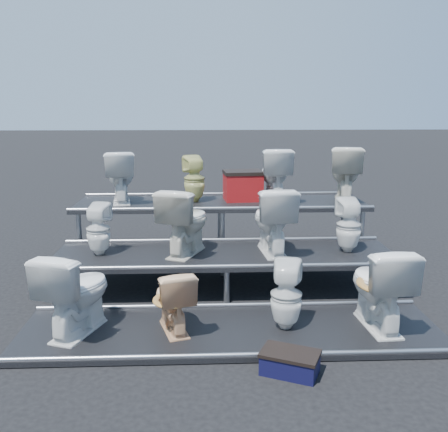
{
  "coord_description": "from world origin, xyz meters",
  "views": [
    {
      "loc": [
        -0.27,
        -5.93,
        2.26
      ],
      "look_at": [
        -0.01,
        0.1,
        0.91
      ],
      "focal_mm": 40.0,
      "sensor_mm": 36.0,
      "label": 1
    }
  ],
  "objects_px": {
    "toilet_0": "(76,291)",
    "toilet_2": "(286,295)",
    "red_crate": "(243,187)",
    "toilet_1": "(173,299)",
    "toilet_11": "(345,173)",
    "toilet_5": "(185,221)",
    "toilet_8": "(120,177)",
    "toilet_10": "(275,175)",
    "step_stool": "(290,364)",
    "toilet_4": "(98,229)",
    "toilet_6": "(272,220)",
    "toilet_7": "(349,225)",
    "toilet_9": "(194,179)",
    "toilet_3": "(379,286)"
  },
  "relations": [
    {
      "from": "toilet_0",
      "to": "toilet_2",
      "type": "relative_size",
      "value": 1.2
    },
    {
      "from": "toilet_0",
      "to": "red_crate",
      "type": "height_order",
      "value": "red_crate"
    },
    {
      "from": "toilet_1",
      "to": "toilet_11",
      "type": "distance_m",
      "value": 3.65
    },
    {
      "from": "toilet_5",
      "to": "toilet_8",
      "type": "xyz_separation_m",
      "value": [
        -0.98,
        1.3,
        0.36
      ]
    },
    {
      "from": "toilet_2",
      "to": "toilet_10",
      "type": "height_order",
      "value": "toilet_10"
    },
    {
      "from": "toilet_0",
      "to": "step_stool",
      "type": "height_order",
      "value": "toilet_0"
    },
    {
      "from": "toilet_4",
      "to": "toilet_11",
      "type": "bearing_deg",
      "value": -147.3
    },
    {
      "from": "toilet_1",
      "to": "toilet_2",
      "type": "relative_size",
      "value": 0.92
    },
    {
      "from": "toilet_1",
      "to": "toilet_6",
      "type": "xyz_separation_m",
      "value": [
        1.16,
        1.3,
        0.49
      ]
    },
    {
      "from": "toilet_8",
      "to": "red_crate",
      "type": "bearing_deg",
      "value": 174.34
    },
    {
      "from": "red_crate",
      "to": "toilet_8",
      "type": "bearing_deg",
      "value": 177.79
    },
    {
      "from": "toilet_8",
      "to": "toilet_11",
      "type": "relative_size",
      "value": 0.93
    },
    {
      "from": "red_crate",
      "to": "toilet_1",
      "type": "bearing_deg",
      "value": -113.91
    },
    {
      "from": "toilet_10",
      "to": "toilet_2",
      "type": "bearing_deg",
      "value": 84.08
    },
    {
      "from": "toilet_6",
      "to": "toilet_10",
      "type": "height_order",
      "value": "toilet_10"
    },
    {
      "from": "toilet_5",
      "to": "toilet_11",
      "type": "bearing_deg",
      "value": -128.4
    },
    {
      "from": "toilet_7",
      "to": "step_stool",
      "type": "distance_m",
      "value": 2.44
    },
    {
      "from": "toilet_10",
      "to": "toilet_1",
      "type": "bearing_deg",
      "value": 61.62
    },
    {
      "from": "toilet_7",
      "to": "step_stool",
      "type": "xyz_separation_m",
      "value": [
        -1.07,
        -2.07,
        -0.71
      ]
    },
    {
      "from": "toilet_0",
      "to": "toilet_4",
      "type": "relative_size",
      "value": 1.32
    },
    {
      "from": "red_crate",
      "to": "toilet_0",
      "type": "bearing_deg",
      "value": -129.71
    },
    {
      "from": "toilet_2",
      "to": "toilet_9",
      "type": "height_order",
      "value": "toilet_9"
    },
    {
      "from": "toilet_1",
      "to": "toilet_2",
      "type": "bearing_deg",
      "value": 163.7
    },
    {
      "from": "step_stool",
      "to": "toilet_11",
      "type": "bearing_deg",
      "value": 92.38
    },
    {
      "from": "toilet_4",
      "to": "toilet_11",
      "type": "relative_size",
      "value": 0.79
    },
    {
      "from": "toilet_6",
      "to": "red_crate",
      "type": "distance_m",
      "value": 1.43
    },
    {
      "from": "toilet_3",
      "to": "toilet_5",
      "type": "bearing_deg",
      "value": -37.29
    },
    {
      "from": "toilet_0",
      "to": "toilet_10",
      "type": "distance_m",
      "value": 3.56
    },
    {
      "from": "toilet_1",
      "to": "toilet_3",
      "type": "bearing_deg",
      "value": 163.7
    },
    {
      "from": "toilet_2",
      "to": "toilet_3",
      "type": "height_order",
      "value": "toilet_3"
    },
    {
      "from": "toilet_2",
      "to": "toilet_11",
      "type": "relative_size",
      "value": 0.86
    },
    {
      "from": "toilet_0",
      "to": "toilet_7",
      "type": "xyz_separation_m",
      "value": [
        3.05,
        1.3,
        0.32
      ]
    },
    {
      "from": "toilet_11",
      "to": "toilet_7",
      "type": "bearing_deg",
      "value": 89.02
    },
    {
      "from": "toilet_0",
      "to": "toilet_9",
      "type": "bearing_deg",
      "value": -93.24
    },
    {
      "from": "toilet_3",
      "to": "toilet_4",
      "type": "relative_size",
      "value": 1.35
    },
    {
      "from": "toilet_1",
      "to": "toilet_2",
      "type": "xyz_separation_m",
      "value": [
        1.13,
        0.0,
        0.03
      ]
    },
    {
      "from": "red_crate",
      "to": "toilet_2",
      "type": "bearing_deg",
      "value": -90.7
    },
    {
      "from": "toilet_0",
      "to": "toilet_1",
      "type": "xyz_separation_m",
      "value": [
        0.94,
        0.0,
        -0.1
      ]
    },
    {
      "from": "toilet_7",
      "to": "red_crate",
      "type": "height_order",
      "value": "red_crate"
    },
    {
      "from": "toilet_2",
      "to": "toilet_6",
      "type": "bearing_deg",
      "value": -78.12
    },
    {
      "from": "toilet_5",
      "to": "step_stool",
      "type": "xyz_separation_m",
      "value": [
        0.95,
        -2.07,
        -0.79
      ]
    },
    {
      "from": "toilet_2",
      "to": "red_crate",
      "type": "xyz_separation_m",
      "value": [
        -0.22,
        2.7,
        0.65
      ]
    },
    {
      "from": "toilet_8",
      "to": "toilet_3",
      "type": "bearing_deg",
      "value": 129.75
    },
    {
      "from": "toilet_0",
      "to": "toilet_5",
      "type": "height_order",
      "value": "toilet_5"
    },
    {
      "from": "toilet_5",
      "to": "toilet_1",
      "type": "bearing_deg",
      "value": 108.58
    },
    {
      "from": "toilet_11",
      "to": "toilet_2",
      "type": "bearing_deg",
      "value": 75.7
    },
    {
      "from": "toilet_10",
      "to": "step_stool",
      "type": "height_order",
      "value": "toilet_10"
    },
    {
      "from": "toilet_10",
      "to": "toilet_7",
      "type": "bearing_deg",
      "value": 119.21
    },
    {
      "from": "toilet_9",
      "to": "step_stool",
      "type": "height_order",
      "value": "toilet_9"
    },
    {
      "from": "toilet_7",
      "to": "toilet_10",
      "type": "distance_m",
      "value": 1.57
    }
  ]
}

